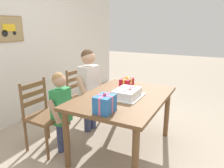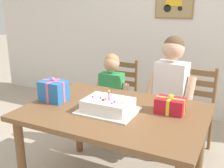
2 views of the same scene
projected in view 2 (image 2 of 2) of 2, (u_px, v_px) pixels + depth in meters
name	position (u px, v px, depth m)	size (l,w,h in m)	color
back_wall	(178.00, 22.00, 3.67)	(6.40, 0.11, 2.60)	silver
dining_table	(114.00, 121.00, 2.17)	(1.41, 0.99, 0.75)	brown
birthday_cake	(108.00, 106.00, 2.09)	(0.44, 0.34, 0.19)	white
gift_box_red_large	(170.00, 105.00, 2.07)	(0.22, 0.15, 0.15)	red
gift_box_beside_cake	(54.00, 91.00, 2.31)	(0.22, 0.17, 0.21)	#286BB7
chair_left	(116.00, 98.00, 3.22)	(0.43, 0.43, 0.92)	brown
chair_right	(191.00, 111.00, 2.84)	(0.44, 0.44, 0.92)	brown
child_older	(171.00, 88.00, 2.61)	(0.48, 0.28, 1.27)	#38426B
child_younger	(111.00, 92.00, 2.92)	(0.38, 0.22, 1.05)	#38426B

